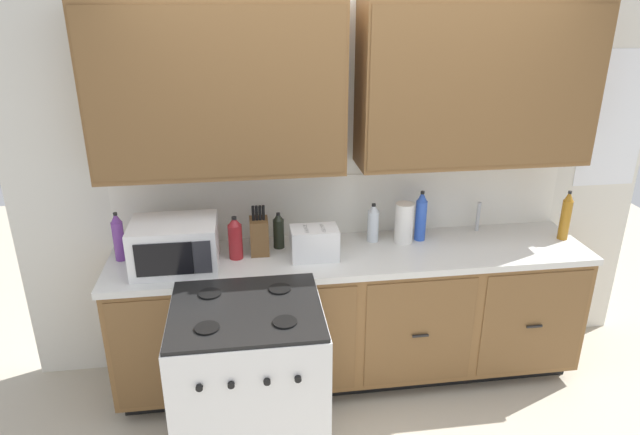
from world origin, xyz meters
The scene contains 15 objects.
ground_plane centered at (0.00, 0.00, 0.00)m, with size 8.00×8.00×0.00m, color #B2A893.
wall_unit centered at (0.00, 0.50, 1.65)m, with size 4.10×0.40×2.48m.
counter_run centered at (0.00, 0.30, 0.47)m, with size 2.93×0.64×0.91m.
stove_range centered at (-0.66, -0.33, 0.47)m, with size 0.76×0.68×0.95m.
microwave centered at (-1.04, 0.24, 1.05)m, with size 0.48×0.37×0.28m.
toaster centered at (-0.24, 0.25, 1.00)m, with size 0.28×0.18×0.19m.
knife_block centered at (-0.56, 0.37, 1.02)m, with size 0.11×0.14×0.31m.
sink_faucet centered at (0.89, 0.51, 1.01)m, with size 0.02×0.02×0.20m, color #B2B5BA.
paper_towel_roll centered at (0.35, 0.40, 1.04)m, with size 0.12×0.12×0.26m, color white.
bottle_clear centered at (0.16, 0.45, 1.03)m, with size 0.07×0.07×0.25m.
bottle_violet centered at (-1.38, 0.39, 1.05)m, with size 0.07×0.07×0.30m.
bottle_amber centered at (1.38, 0.31, 1.06)m, with size 0.06×0.06×0.32m.
bottle_dark centered at (-0.44, 0.43, 1.02)m, with size 0.07×0.07×0.23m.
bottle_red centered at (-0.70, 0.31, 1.03)m, with size 0.08×0.08×0.26m.
bottle_blue centered at (0.46, 0.42, 1.06)m, with size 0.07×0.07×0.33m.
Camera 1 is at (-0.63, -2.75, 2.39)m, focal length 31.55 mm.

